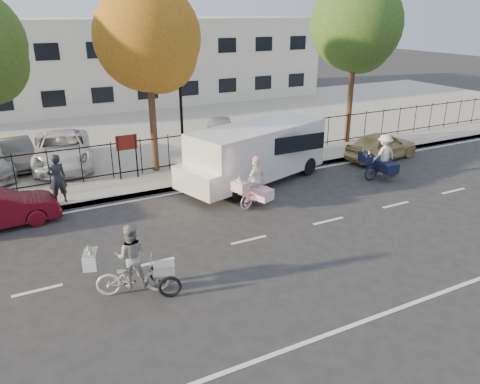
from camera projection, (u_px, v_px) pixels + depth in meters
ground at (249, 240)px, 14.22m from camera, size 120.00×120.00×0.00m
road_markings at (249, 240)px, 14.22m from camera, size 60.00×9.52×0.01m
curb at (188, 186)px, 18.37m from camera, size 60.00×0.10×0.15m
sidewalk at (179, 178)px, 19.24m from camera, size 60.00×2.20×0.15m
parking_lot at (124, 132)px, 26.61m from camera, size 60.00×15.60×0.15m
iron_fence at (169, 152)px, 19.85m from camera, size 58.00×0.06×1.50m
building at (85, 62)px, 33.82m from camera, size 34.00×10.00×6.00m
lamppost at (181, 100)px, 18.93m from camera, size 0.36×0.36×4.33m
street_sign at (127, 148)px, 18.54m from camera, size 0.85×0.06×1.80m
zebra_trike at (132, 268)px, 11.32m from camera, size 2.15×1.31×1.85m
unicorn_bike at (255, 188)px, 16.45m from camera, size 1.87×1.36×1.85m
bull_bike at (383, 161)px, 19.16m from camera, size 2.01×1.38×1.86m
white_van at (255, 151)px, 18.64m from camera, size 6.95×3.84×2.30m
gold_sedan at (382, 146)px, 21.69m from camera, size 4.01×2.12×1.30m
pedestrian at (57, 179)px, 16.30m from camera, size 0.72×0.55×1.79m
lot_car_b at (62, 150)px, 20.32m from camera, size 3.03×5.41×1.43m
lot_car_c at (17, 153)px, 20.24m from camera, size 1.67×3.73×1.19m
lot_car_d at (222, 129)px, 24.31m from camera, size 2.55×3.80×1.20m
tree_mid at (151, 43)px, 18.19m from camera, size 4.17×4.17×7.64m
tree_east at (357, 29)px, 22.46m from camera, size 4.42×4.42×8.10m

